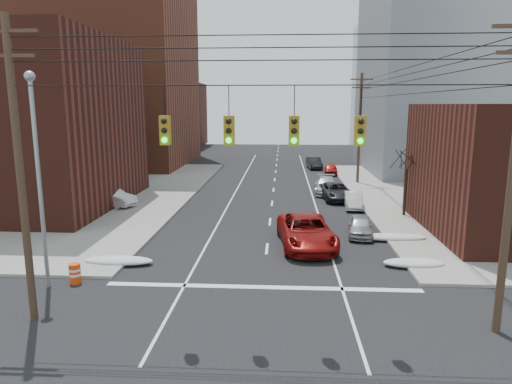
# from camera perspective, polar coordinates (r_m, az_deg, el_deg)

# --- Properties ---
(ground) EXTENTS (160.00, 160.00, 0.00)m
(ground) POSITION_cam_1_polar(r_m,az_deg,el_deg) (14.87, -0.38, -21.53)
(ground) COLOR black
(ground) RESTS_ON ground
(building_brick_tall) EXTENTS (24.00, 20.00, 30.00)m
(building_brick_tall) POSITION_cam_1_polar(r_m,az_deg,el_deg) (65.79, -19.66, 16.42)
(building_brick_tall) COLOR brown
(building_brick_tall) RESTS_ON ground
(building_brick_far) EXTENTS (22.00, 18.00, 12.00)m
(building_brick_far) POSITION_cam_1_polar(r_m,az_deg,el_deg) (90.61, -14.05, 9.33)
(building_brick_far) COLOR #4A1E16
(building_brick_far) RESTS_ON ground
(building_office) EXTENTS (22.00, 20.00, 25.00)m
(building_office) POSITION_cam_1_polar(r_m,az_deg,el_deg) (60.53, 24.63, 14.23)
(building_office) COLOR gray
(building_office) RESTS_ON ground
(building_glass) EXTENTS (20.00, 18.00, 22.00)m
(building_glass) POSITION_cam_1_polar(r_m,az_deg,el_deg) (85.77, 19.50, 12.31)
(building_glass) COLOR gray
(building_glass) RESTS_ON ground
(utility_pole_left) EXTENTS (2.20, 0.28, 11.00)m
(utility_pole_left) POSITION_cam_1_polar(r_m,az_deg,el_deg) (18.24, -27.46, 2.78)
(utility_pole_left) COLOR #473323
(utility_pole_left) RESTS_ON ground
(utility_pole_far) EXTENTS (2.20, 0.28, 11.00)m
(utility_pole_far) POSITION_cam_1_polar(r_m,az_deg,el_deg) (47.20, 12.84, 7.97)
(utility_pole_far) COLOR #473323
(utility_pole_far) RESTS_ON ground
(traffic_signals) EXTENTS (17.00, 0.42, 2.02)m
(traffic_signals) POSITION_cam_1_polar(r_m,az_deg,el_deg) (15.53, 0.66, 7.92)
(traffic_signals) COLOR black
(traffic_signals) RESTS_ON ground
(street_light) EXTENTS (0.44, 0.44, 9.32)m
(street_light) POSITION_cam_1_polar(r_m,az_deg,el_deg) (21.35, -25.64, 3.28)
(street_light) COLOR gray
(street_light) RESTS_ON ground
(bare_tree) EXTENTS (2.09, 2.20, 4.93)m
(bare_tree) POSITION_cam_1_polar(r_m,az_deg,el_deg) (34.15, 18.17, 0.82)
(bare_tree) COLOR black
(bare_tree) RESTS_ON ground
(snow_nw) EXTENTS (3.50, 1.08, 0.42)m
(snow_nw) POSITION_cam_1_polar(r_m,az_deg,el_deg) (24.32, -16.79, -8.21)
(snow_nw) COLOR silver
(snow_nw) RESTS_ON ground
(snow_ne) EXTENTS (3.00, 1.08, 0.42)m
(snow_ne) POSITION_cam_1_polar(r_m,az_deg,el_deg) (24.26, 19.10, -8.39)
(snow_ne) COLOR silver
(snow_ne) RESTS_ON ground
(snow_east_far) EXTENTS (4.00, 1.08, 0.42)m
(snow_east_far) POSITION_cam_1_polar(r_m,az_deg,el_deg) (28.41, 16.68, -5.44)
(snow_east_far) COLOR silver
(snow_east_far) RESTS_ON ground
(red_pickup) EXTENTS (3.54, 6.54, 1.74)m
(red_pickup) POSITION_cam_1_polar(r_m,az_deg,el_deg) (26.16, 6.30, -4.93)
(red_pickup) COLOR maroon
(red_pickup) RESTS_ON ground
(parked_car_a) EXTENTS (1.94, 3.77, 1.23)m
(parked_car_a) POSITION_cam_1_polar(r_m,az_deg,el_deg) (28.85, 12.94, -4.17)
(parked_car_a) COLOR #A5A5AA
(parked_car_a) RESTS_ON ground
(parked_car_b) EXTENTS (1.59, 3.84, 1.24)m
(parked_car_b) POSITION_cam_1_polar(r_m,az_deg,el_deg) (36.37, 12.10, -1.02)
(parked_car_b) COLOR silver
(parked_car_b) RESTS_ON ground
(parked_car_c) EXTENTS (2.89, 5.35, 1.42)m
(parked_car_c) POSITION_cam_1_polar(r_m,az_deg,el_deg) (39.26, 10.00, 0.07)
(parked_car_c) COLOR black
(parked_car_c) RESTS_ON ground
(parked_car_d) EXTENTS (2.41, 5.18, 1.46)m
(parked_car_d) POSITION_cam_1_polar(r_m,az_deg,el_deg) (41.92, 8.75, 0.82)
(parked_car_d) COLOR #A3A2A7
(parked_car_d) RESTS_ON ground
(parked_car_e) EXTENTS (1.79, 3.80, 1.26)m
(parked_car_e) POSITION_cam_1_polar(r_m,az_deg,el_deg) (53.28, 9.34, 2.83)
(parked_car_e) COLOR maroon
(parked_car_e) RESTS_ON ground
(parked_car_f) EXTENTS (1.96, 4.52, 1.45)m
(parked_car_f) POSITION_cam_1_polar(r_m,az_deg,el_deg) (58.00, 7.28, 3.63)
(parked_car_f) COLOR black
(parked_car_f) RESTS_ON ground
(lot_car_a) EXTENTS (4.52, 2.99, 1.41)m
(lot_car_a) POSITION_cam_1_polar(r_m,az_deg,el_deg) (37.37, -17.71, -0.61)
(lot_car_a) COLOR silver
(lot_car_a) RESTS_ON sidewalk_nw
(lot_car_b) EXTENTS (5.87, 4.04, 1.49)m
(lot_car_b) POSITION_cam_1_polar(r_m,az_deg,el_deg) (44.42, -17.32, 1.23)
(lot_car_b) COLOR silver
(lot_car_b) RESTS_ON sidewalk_nw
(lot_car_c) EXTENTS (5.60, 3.33, 1.52)m
(lot_car_c) POSITION_cam_1_polar(r_m,az_deg,el_deg) (42.73, -21.81, 0.60)
(lot_car_c) COLOR black
(lot_car_c) RESTS_ON sidewalk_nw
(lot_car_d) EXTENTS (4.69, 2.15, 1.56)m
(lot_car_d) POSITION_cam_1_polar(r_m,az_deg,el_deg) (43.11, -21.61, 0.72)
(lot_car_d) COLOR #ABACB0
(lot_car_d) RESTS_ON sidewalk_nw
(construction_barrel) EXTENTS (0.66, 0.66, 0.91)m
(construction_barrel) POSITION_cam_1_polar(r_m,az_deg,el_deg) (22.48, -21.69, -9.42)
(construction_barrel) COLOR #E13E0B
(construction_barrel) RESTS_ON ground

